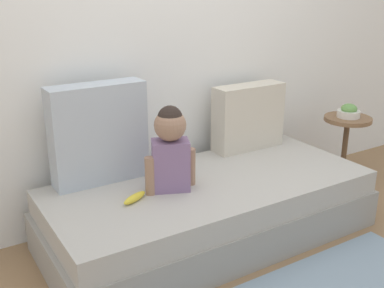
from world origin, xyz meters
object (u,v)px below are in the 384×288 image
throw_pillow_left (99,134)px  toddler (170,146)px  throw_pillow_right (248,117)px  couch (210,209)px  side_table (346,134)px  fruit_bowl (349,112)px  banana (135,198)px

throw_pillow_left → toddler: throw_pillow_left is taller
throw_pillow_right → toddler: bearing=-158.0°
toddler → couch: bearing=-4.6°
throw_pillow_left → side_table: 1.87m
toddler → fruit_bowl: bearing=3.9°
couch → throw_pillow_right: (0.54, 0.34, 0.41)m
toddler → fruit_bowl: (1.56, 0.11, -0.05)m
fruit_bowl → banana: bearing=-175.5°
throw_pillow_left → fruit_bowl: size_ratio=3.44×
toddler → throw_pillow_right: bearing=22.0°
throw_pillow_left → throw_pillow_right: size_ratio=1.12×
fruit_bowl → toddler: bearing=-176.1°
couch → banana: bearing=-178.3°
banana → side_table: size_ratio=0.32×
couch → throw_pillow_left: bearing=147.8°
couch → toddler: size_ratio=4.07×
banana → throw_pillow_left: bearing=97.4°
throw_pillow_left → throw_pillow_right: (1.08, 0.00, -0.06)m
throw_pillow_right → couch: bearing=-147.8°
throw_pillow_left → fruit_bowl: (1.84, -0.21, -0.09)m
couch → throw_pillow_right: throw_pillow_right is taller
toddler → fruit_bowl: size_ratio=2.89×
toddler → fruit_bowl: toddler is taller
couch → side_table: bearing=5.5°
throw_pillow_left → toddler: size_ratio=1.19×
side_table → couch: bearing=-174.5°
throw_pillow_left → fruit_bowl: throw_pillow_left is taller
throw_pillow_left → toddler: (0.29, -0.32, -0.03)m
throw_pillow_right → banana: (-1.03, -0.35, -0.20)m
throw_pillow_left → side_table: throw_pillow_left is taller
couch → fruit_bowl: (1.30, 0.13, 0.39)m
throw_pillow_right → banana: throw_pillow_right is taller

